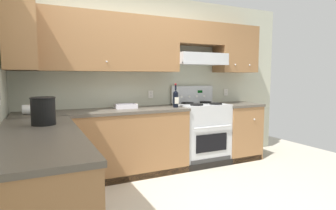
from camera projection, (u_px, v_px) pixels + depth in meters
wall_back at (155, 68)px, 4.19m from camera, size 4.68×0.57×2.55m
counter_back_run at (140, 141)px, 3.88m from camera, size 3.60×0.65×0.91m
counter_left_run at (41, 189)px, 2.21m from camera, size 0.63×1.91×0.91m
stove at (201, 133)px, 4.32m from camera, size 0.76×0.62×1.20m
wine_bottle at (176, 98)px, 3.96m from camera, size 0.08×0.08×0.34m
bowl at (126, 107)px, 3.86m from camera, size 0.29×0.21×0.06m
bucket at (43, 110)px, 2.52m from camera, size 0.22×0.22×0.25m
paper_towel_roll at (27, 110)px, 3.22m from camera, size 0.12×0.11×0.11m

